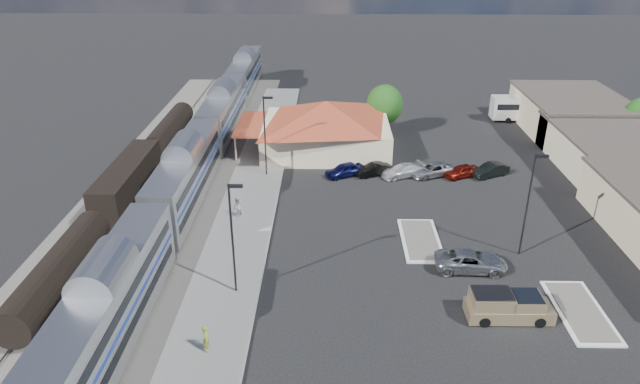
{
  "coord_description": "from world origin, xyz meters",
  "views": [
    {
      "loc": [
        -4.01,
        -41.53,
        25.23
      ],
      "look_at": [
        -4.91,
        5.96,
        2.8
      ],
      "focal_mm": 32.0,
      "sensor_mm": 36.0,
      "label": 1
    }
  ],
  "objects_px": {
    "pickup_truck": "(509,306)",
    "coach_bus": "(531,107)",
    "suv": "(471,261)",
    "station_depot": "(326,126)"
  },
  "relations": [
    {
      "from": "suv",
      "to": "station_depot",
      "type": "bearing_deg",
      "value": 26.26
    },
    {
      "from": "pickup_truck",
      "to": "coach_bus",
      "type": "relative_size",
      "value": 0.55
    },
    {
      "from": "station_depot",
      "to": "coach_bus",
      "type": "bearing_deg",
      "value": 22.79
    },
    {
      "from": "station_depot",
      "to": "coach_bus",
      "type": "height_order",
      "value": "station_depot"
    },
    {
      "from": "station_depot",
      "to": "suv",
      "type": "relative_size",
      "value": 3.18
    },
    {
      "from": "suv",
      "to": "coach_bus",
      "type": "height_order",
      "value": "coach_bus"
    },
    {
      "from": "pickup_truck",
      "to": "coach_bus",
      "type": "bearing_deg",
      "value": -19.62
    },
    {
      "from": "station_depot",
      "to": "suv",
      "type": "height_order",
      "value": "station_depot"
    },
    {
      "from": "suv",
      "to": "coach_bus",
      "type": "bearing_deg",
      "value": -21.33
    },
    {
      "from": "station_depot",
      "to": "pickup_truck",
      "type": "relative_size",
      "value": 3.08
    }
  ]
}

